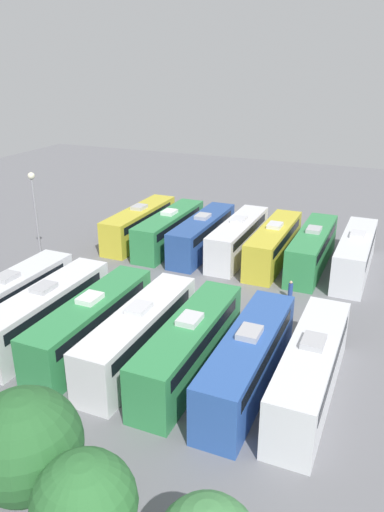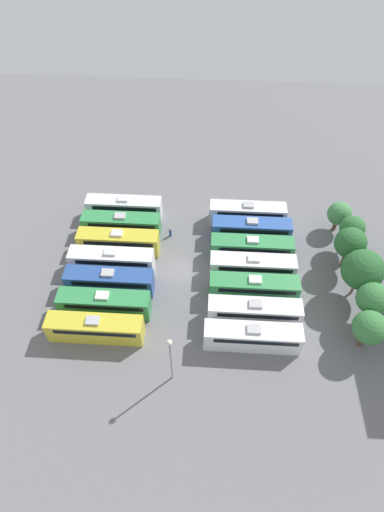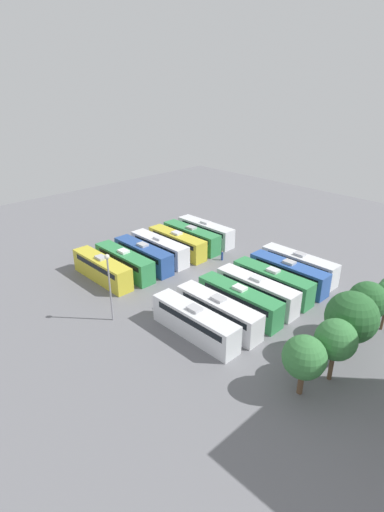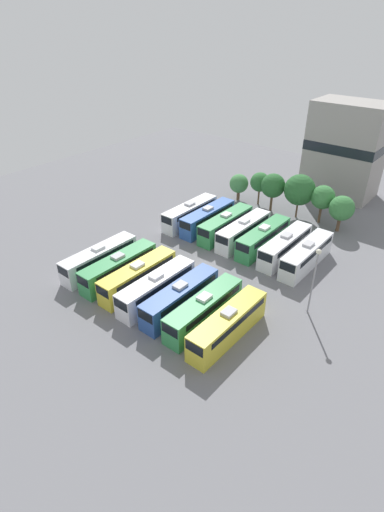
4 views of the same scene
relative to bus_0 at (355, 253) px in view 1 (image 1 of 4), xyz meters
name	(u,v)px [view 1 (image 1 of 4)]	position (x,y,z in m)	size (l,w,h in m)	color
ground_plane	(199,296)	(10.81, 9.77, -1.87)	(114.81, 114.81, 0.00)	slate
bus_0	(355,253)	(0.00, 0.00, 0.00)	(2.56, 11.64, 3.75)	silver
bus_1	(312,248)	(3.73, 0.22, 0.00)	(2.56, 11.64, 3.75)	#338C4C
bus_2	(274,243)	(7.22, 0.41, 0.00)	(2.56, 11.64, 3.75)	gold
bus_3	(238,237)	(10.78, 0.12, 0.00)	(2.56, 11.64, 3.75)	silver
bus_4	(202,233)	(14.32, 0.49, 0.00)	(2.56, 11.64, 3.75)	#284C93
bus_5	(169,229)	(17.88, 0.52, 0.00)	(2.56, 11.64, 3.75)	#338C4C
bus_6	(140,223)	(21.48, 0.14, 0.00)	(2.56, 11.64, 3.75)	gold
bus_7	(311,369)	(0.20, 19.15, 0.00)	(2.56, 11.64, 3.75)	silver
bus_8	(248,359)	(3.65, 19.62, 0.00)	(2.56, 11.64, 3.75)	#2D56A8
bus_9	(190,345)	(7.32, 19.55, 0.00)	(2.56, 11.64, 3.75)	#338C4C
bus_10	(140,333)	(10.73, 19.54, 0.00)	(2.56, 11.64, 3.75)	silver
bus_11	(92,322)	(14.26, 19.57, 0.00)	(2.56, 11.64, 3.75)	#338C4C
bus_12	(46,311)	(17.97, 19.47, 0.00)	(2.56, 11.64, 3.75)	silver
bus_13	(9,299)	(21.51, 19.12, 0.00)	(2.56, 11.64, 3.75)	silver
worker_person	(290,291)	(3.94, 7.51, -1.13)	(0.36, 0.36, 1.60)	navy
light_pole	(35,205)	(26.35, 9.88, 3.94)	(0.60, 0.60, 8.70)	gray
tree_1	(85,504)	(4.98, 33.37, 2.45)	(3.53, 3.53, 6.10)	brown
tree_2	(25,445)	(8.21, 32.37, 2.85)	(4.27, 4.27, 6.88)	brown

